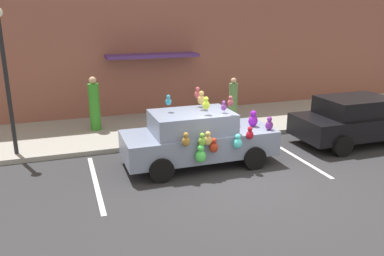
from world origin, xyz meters
name	(u,v)px	position (x,y,z in m)	size (l,w,h in m)	color
ground_plane	(239,179)	(0.00, 0.00, 0.00)	(60.00, 60.00, 0.00)	#2D2D30
sidewalk	(181,125)	(0.00, 5.00, 0.07)	(24.00, 4.00, 0.15)	gray
storefront_building	(164,37)	(-0.01, 7.14, 3.19)	(24.00, 1.25, 6.40)	brown
parking_stripe_front	(294,155)	(2.33, 1.00, 0.00)	(0.12, 3.60, 0.01)	silver
parking_stripe_rear	(96,182)	(-3.55, 1.00, 0.00)	(0.12, 3.60, 0.01)	silver
plush_covered_car	(198,137)	(-0.66, 1.31, 0.80)	(4.25, 2.02, 2.12)	#7987A2
parked_sedan_behind	(358,120)	(4.94, 1.40, 0.79)	(4.31, 2.00, 1.54)	black
teddy_bear_on_sidewalk	(201,127)	(0.21, 3.45, 0.43)	(0.32, 0.27, 0.61)	beige
street_lamp_post	(5,68)	(-5.58, 3.50, 2.67)	(0.28, 0.28, 4.15)	black
pedestrian_near_shopfront	(233,102)	(1.85, 4.42, 0.95)	(0.31, 0.31, 1.72)	#588648
pedestrian_walking_past	(94,105)	(-3.11, 5.25, 1.03)	(0.37, 0.37, 1.89)	#338826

